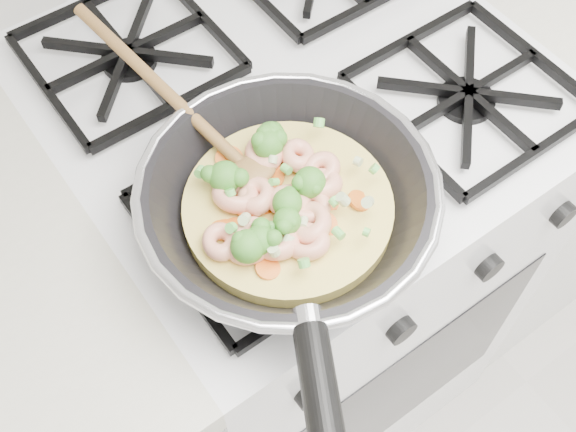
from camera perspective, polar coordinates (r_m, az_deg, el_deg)
stove at (r=1.27m, az=0.36°, el=-3.09°), size 0.60×0.60×0.92m
skillet at (r=0.73m, az=-0.14°, el=0.89°), size 0.33×0.62×0.10m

